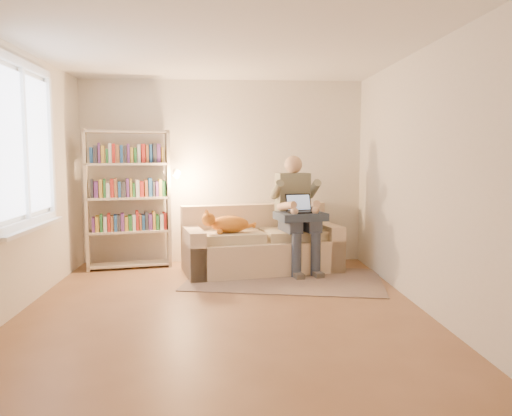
{
  "coord_description": "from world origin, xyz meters",
  "views": [
    {
      "loc": [
        0.03,
        -4.95,
        1.54
      ],
      "look_at": [
        0.4,
        1.0,
        0.91
      ],
      "focal_mm": 35.0,
      "sensor_mm": 36.0,
      "label": 1
    }
  ],
  "objects": [
    {
      "name": "bookshelf",
      "position": [
        -1.28,
        1.89,
        1.04
      ],
      "size": [
        1.28,
        0.51,
        1.88
      ],
      "rotation": [
        0.0,
        0.0,
        0.21
      ],
      "color": "beige",
      "rests_on": "floor"
    },
    {
      "name": "sofa",
      "position": [
        0.5,
        1.64,
        0.31
      ],
      "size": [
        2.18,
        1.32,
        0.86
      ],
      "rotation": [
        0.0,
        0.0,
        0.21
      ],
      "color": "beige",
      "rests_on": "floor"
    },
    {
      "name": "cat",
      "position": [
        0.04,
        1.41,
        0.67
      ],
      "size": [
        0.72,
        0.37,
        0.27
      ],
      "rotation": [
        0.0,
        0.0,
        0.21
      ],
      "color": "orange",
      "rests_on": "sofa"
    },
    {
      "name": "wall_left",
      "position": [
        -2.0,
        0.0,
        1.3
      ],
      "size": [
        0.02,
        4.5,
        2.6
      ],
      "primitive_type": "cube",
      "color": "silver",
      "rests_on": "floor"
    },
    {
      "name": "wall_front",
      "position": [
        0.0,
        -2.25,
        1.3
      ],
      "size": [
        4.0,
        0.02,
        2.6
      ],
      "primitive_type": "cube",
      "color": "silver",
      "rests_on": "floor"
    },
    {
      "name": "ceiling",
      "position": [
        0.0,
        0.0,
        2.6
      ],
      "size": [
        4.0,
        4.5,
        0.02
      ],
      "primitive_type": "cube",
      "color": "white",
      "rests_on": "wall_back"
    },
    {
      "name": "person",
      "position": [
        0.97,
        1.58,
        0.86
      ],
      "size": [
        0.56,
        0.76,
        1.54
      ],
      "rotation": [
        0.0,
        0.0,
        0.21
      ],
      "color": "slate",
      "rests_on": "sofa"
    },
    {
      "name": "floor",
      "position": [
        0.0,
        0.0,
        0.0
      ],
      "size": [
        4.5,
        4.5,
        0.0
      ],
      "primitive_type": "plane",
      "color": "brown",
      "rests_on": "ground"
    },
    {
      "name": "rug",
      "position": [
        0.76,
        1.09,
        0.01
      ],
      "size": [
        2.6,
        1.84,
        0.01
      ],
      "primitive_type": "cube",
      "rotation": [
        0.0,
        0.0,
        -0.2
      ],
      "color": "#816B5E",
      "rests_on": "floor"
    },
    {
      "name": "wall_back",
      "position": [
        0.0,
        2.25,
        1.3
      ],
      "size": [
        4.0,
        0.02,
        2.6
      ],
      "primitive_type": "cube",
      "color": "silver",
      "rests_on": "floor"
    },
    {
      "name": "window",
      "position": [
        -1.95,
        0.2,
        1.38
      ],
      "size": [
        0.12,
        1.52,
        1.69
      ],
      "color": "white",
      "rests_on": "wall_left"
    },
    {
      "name": "laptop",
      "position": [
        1.04,
        1.45,
        0.87
      ],
      "size": [
        0.4,
        0.36,
        0.3
      ],
      "rotation": [
        0.0,
        0.0,
        0.21
      ],
      "color": "black",
      "rests_on": "blanket"
    },
    {
      "name": "wall_right",
      "position": [
        2.0,
        0.0,
        1.3
      ],
      "size": [
        0.02,
        4.5,
        2.6
      ],
      "primitive_type": "cube",
      "color": "silver",
      "rests_on": "floor"
    },
    {
      "name": "blanket",
      "position": [
        1.05,
        1.43,
        0.76
      ],
      "size": [
        0.69,
        0.6,
        0.1
      ],
      "primitive_type": "cube",
      "rotation": [
        0.0,
        0.0,
        0.21
      ],
      "color": "#263243",
      "rests_on": "person"
    }
  ]
}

